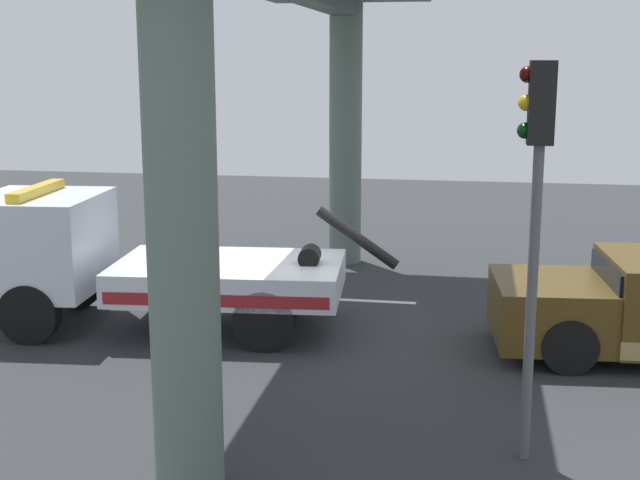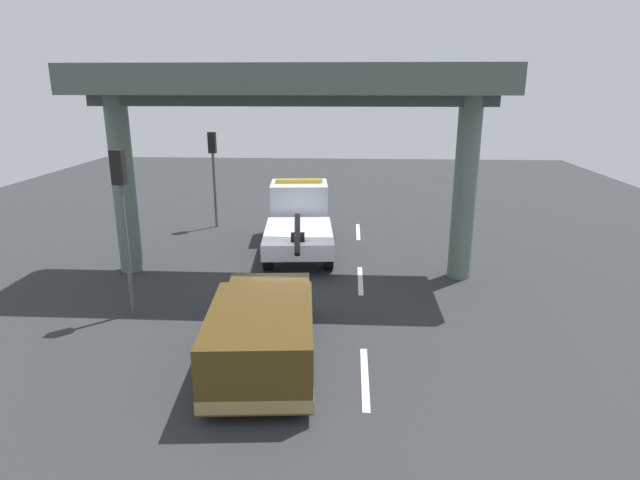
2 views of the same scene
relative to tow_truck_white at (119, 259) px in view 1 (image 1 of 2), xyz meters
The scene contains 5 objects.
ground_plane 3.89m from the tow_truck_white, behind, with size 60.00×40.00×0.10m, color #2D3033.
lane_stripe_mid 4.53m from the tow_truck_white, 147.28° to the right, with size 2.60×0.16×0.01m, color silver.
lane_stripe_east 3.52m from the tow_truck_white, 45.53° to the right, with size 2.60×0.16×0.01m, color silver.
tow_truck_white is the anchor object (origin of this frame).
traffic_light_near 8.06m from the tow_truck_white, 148.89° to the left, with size 0.39×0.32×4.57m.
Camera 1 is at (-2.31, 13.76, 4.55)m, focal length 48.48 mm.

